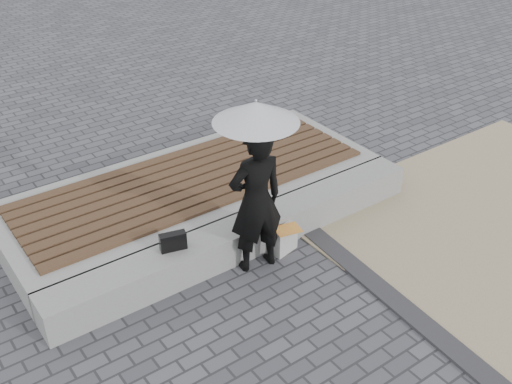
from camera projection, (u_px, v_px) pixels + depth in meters
ground at (333, 324)px, 6.34m from camera, size 80.00×80.00×0.00m
edging_band at (419, 321)px, 6.36m from camera, size 0.61×5.20×0.04m
seating_ledge at (244, 236)px, 7.34m from camera, size 5.00×0.45×0.40m
timber_platform at (193, 193)px, 8.17m from camera, size 5.00×2.00×0.40m
timber_decking at (192, 179)px, 8.05m from camera, size 4.60×1.60×0.04m
woman at (256, 201)px, 6.73m from camera, size 0.70×0.51×1.77m
parasol at (256, 112)px, 6.17m from camera, size 0.91×0.91×1.16m
handbag at (173, 241)px, 6.73m from camera, size 0.31×0.17×0.21m
canvas_tote at (285, 240)px, 7.32m from camera, size 0.35×0.20×0.34m
magazine at (288, 229)px, 7.19m from camera, size 0.34×0.28×0.01m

